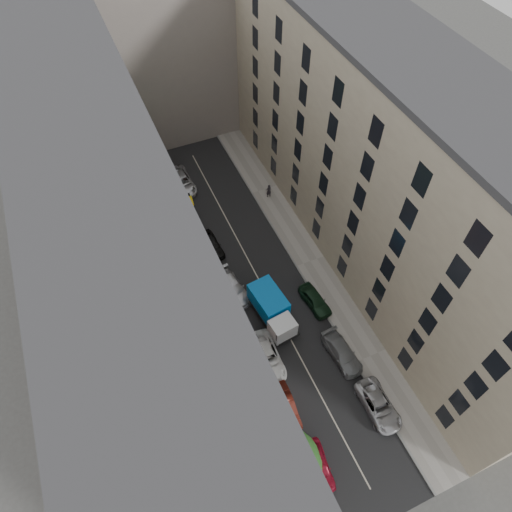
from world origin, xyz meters
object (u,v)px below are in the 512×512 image
car_left_6 (181,182)px  car_right_1 (342,353)px  car_right_2 (315,300)px  lamp_post (228,298)px  car_left_1 (285,406)px  tree_mid (186,261)px  car_left_2 (266,357)px  car_left_3 (232,288)px  tarp_truck (272,309)px  tree_near (282,470)px  car_right_0 (378,405)px  car_left_5 (186,209)px  tree_far (136,141)px  car_left_4 (212,245)px  pedestrian (269,191)px

car_left_6 → car_right_1: bearing=-78.7°
car_right_2 → lamp_post: bearing=164.0°
car_left_1 → tree_mid: (-3.20, 13.42, 4.26)m
car_left_6 → lamp_post: lamp_post is taller
car_left_1 → car_left_2: (0.31, 4.32, 0.05)m
car_left_2 → car_left_3: size_ratio=1.06×
tarp_truck → lamp_post: bearing=155.7°
car_left_2 → car_left_6: car_left_6 is taller
tree_near → car_right_1: bearing=37.6°
car_left_6 → lamp_post: size_ratio=0.83×
car_right_0 → car_left_3: bearing=114.0°
car_right_2 → tree_mid: tree_mid is taller
car_left_5 → tree_near: bearing=-87.5°
car_left_1 → tree_near: bearing=-116.2°
car_left_2 → tree_near: size_ratio=0.61×
car_left_1 → tree_far: 30.28m
car_left_4 → tree_far: bearing=102.9°
car_left_2 → car_right_0: (6.40, -7.20, -0.06)m
car_left_1 → pedestrian: bearing=72.6°
car_left_3 → tree_mid: bearing=147.3°
tarp_truck → car_left_4: tarp_truck is taller
car_left_2 → car_left_1: bearing=-89.8°
car_left_3 → tree_far: tree_far is taller
tree_near → tree_far: bearing=90.5°
car_right_0 → car_right_1: (-0.36, 5.01, 0.01)m
car_right_1 → car_left_5: bearing=104.0°
car_left_1 → tree_mid: tree_mid is taller
tree_near → lamp_post: bearing=82.7°
car_left_2 → pedestrian: size_ratio=3.01×
lamp_post → tree_near: bearing=-97.3°
tree_near → tarp_truck: bearing=67.4°
car_left_5 → pedestrian: (9.05, -1.20, 0.29)m
tarp_truck → tree_near: tree_near is taller
car_left_4 → tree_far: 13.65m
tarp_truck → tree_mid: tree_mid is taller
car_right_1 → pedestrian: pedestrian is taller
car_left_2 → car_right_2: (6.40, 3.35, -0.04)m
tarp_truck → pedestrian: 15.24m
tarp_truck → car_left_1: size_ratio=1.48×
car_left_4 → tree_near: size_ratio=0.47×
lamp_post → tree_far: bearing=95.8°
car_left_2 → tarp_truck: bearing=63.1°
car_left_1 → car_left_5: size_ratio=0.94×
car_left_3 → car_right_2: size_ratio=1.22×
car_left_3 → car_left_5: bearing=84.6°
lamp_post → tree_mid: bearing=115.9°
car_left_2 → tree_far: size_ratio=0.61×
car_right_1 → lamp_post: lamp_post is taller
car_left_2 → car_left_3: 7.60m
tree_mid → car_left_3: bearing=-23.2°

